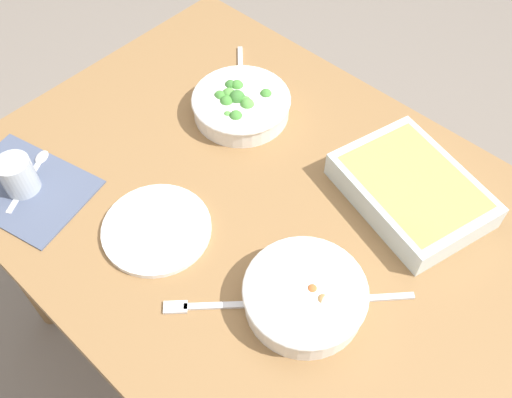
% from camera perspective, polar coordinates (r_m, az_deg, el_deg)
% --- Properties ---
extents(ground_plane, '(6.00, 6.00, 0.00)m').
position_cam_1_polar(ground_plane, '(1.82, 0.00, -14.09)').
color(ground_plane, slate).
extents(dining_table, '(1.20, 0.90, 0.74)m').
position_cam_1_polar(dining_table, '(1.25, 0.00, -2.48)').
color(dining_table, olive).
rests_on(dining_table, ground_plane).
extents(placemat, '(0.32, 0.26, 0.00)m').
position_cam_1_polar(placemat, '(1.29, -22.50, 1.05)').
color(placemat, '#4C5670').
rests_on(placemat, dining_table).
extents(stew_bowl, '(0.23, 0.23, 0.06)m').
position_cam_1_polar(stew_bowl, '(1.02, 4.99, -9.73)').
color(stew_bowl, white).
rests_on(stew_bowl, dining_table).
extents(broccoli_bowl, '(0.23, 0.23, 0.07)m').
position_cam_1_polar(broccoli_bowl, '(1.32, -1.56, 9.64)').
color(broccoli_bowl, white).
rests_on(broccoli_bowl, dining_table).
extents(baking_dish, '(0.35, 0.29, 0.06)m').
position_cam_1_polar(baking_dish, '(1.19, 15.55, 0.99)').
color(baking_dish, silver).
rests_on(baking_dish, dining_table).
extents(drink_cup, '(0.07, 0.07, 0.08)m').
position_cam_1_polar(drink_cup, '(1.26, -23.01, 2.07)').
color(drink_cup, '#B2BCC6').
rests_on(drink_cup, dining_table).
extents(side_plate, '(0.22, 0.22, 0.01)m').
position_cam_1_polar(side_plate, '(1.14, -10.08, -3.01)').
color(side_plate, white).
rests_on(side_plate, dining_table).
extents(spoon_by_stew, '(0.13, 0.14, 0.01)m').
position_cam_1_polar(spoon_by_stew, '(1.06, 9.91, -9.98)').
color(spoon_by_stew, silver).
rests_on(spoon_by_stew, dining_table).
extents(spoon_by_broccoli, '(0.14, 0.14, 0.01)m').
position_cam_1_polar(spoon_by_broccoli, '(1.43, -1.57, 12.42)').
color(spoon_by_broccoli, silver).
rests_on(spoon_by_broccoli, dining_table).
extents(spoon_spare, '(0.10, 0.16, 0.01)m').
position_cam_1_polar(spoon_spare, '(1.31, -21.72, 2.58)').
color(spoon_spare, silver).
rests_on(spoon_spare, dining_table).
extents(fork_on_table, '(0.14, 0.14, 0.01)m').
position_cam_1_polar(fork_on_table, '(1.05, -5.31, -10.80)').
color(fork_on_table, silver).
rests_on(fork_on_table, dining_table).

